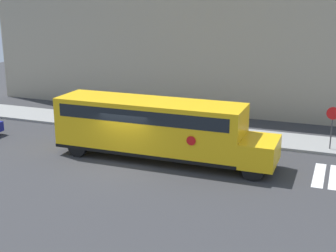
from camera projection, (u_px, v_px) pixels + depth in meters
name	position (u px, v px, depth m)	size (l,w,h in m)	color
ground_plane	(124.00, 165.00, 23.01)	(60.00, 60.00, 0.00)	#333335
sidewalk_strip	(170.00, 129.00, 28.84)	(44.00, 3.00, 0.15)	gray
building_backdrop	(203.00, 16.00, 32.90)	(32.00, 4.00, 13.23)	#9E937F
school_bus	(155.00, 126.00, 23.36)	(11.17, 2.57, 3.01)	yellow
stop_sign	(332.00, 122.00, 24.51)	(0.67, 0.10, 2.44)	#38383A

